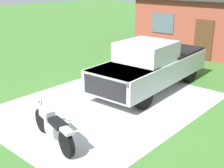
{
  "coord_description": "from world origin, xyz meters",
  "views": [
    {
      "loc": [
        6.31,
        -6.86,
        4.05
      ],
      "look_at": [
        0.41,
        -0.2,
        0.9
      ],
      "focal_mm": 47.62,
      "sensor_mm": 36.0,
      "label": 1
    }
  ],
  "objects": [
    {
      "name": "motorcycle",
      "position": [
        0.61,
        -2.75,
        0.47
      ],
      "size": [
        2.17,
        0.87,
        1.09
      ],
      "color": "black",
      "rests_on": "ground"
    },
    {
      "name": "driveway_pad",
      "position": [
        0.0,
        0.0,
        0.0
      ],
      "size": [
        5.56,
        7.45,
        0.01
      ],
      "primitive_type": "cube",
      "color": "#BDBDBD",
      "rests_on": "ground"
    },
    {
      "name": "neighbor_house",
      "position": [
        -0.29,
        10.28,
        1.79
      ],
      "size": [
        9.6,
        5.6,
        3.5
      ],
      "color": "brown",
      "rests_on": "ground"
    },
    {
      "name": "ground_plane",
      "position": [
        0.0,
        0.0,
        0.0
      ],
      "size": [
        80.0,
        80.0,
        0.0
      ],
      "primitive_type": "plane",
      "color": "#407530"
    },
    {
      "name": "pickup_truck",
      "position": [
        0.16,
        2.4,
        0.95
      ],
      "size": [
        2.28,
        5.72,
        1.9
      ],
      "color": "black",
      "rests_on": "ground"
    }
  ]
}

